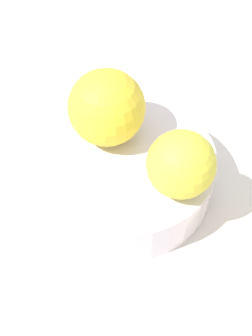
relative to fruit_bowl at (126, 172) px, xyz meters
The scene contains 4 objects.
ground_plane 3.57cm from the fruit_bowl, ahead, with size 110.00×110.00×2.00cm, color silver.
fruit_bowl is the anchor object (origin of this frame).
orange_in_bowl_0 7.72cm from the fruit_bowl, 71.49° to the right, with size 8.04×8.04×8.04cm, color yellow.
orange_in_bowl_1 8.91cm from the fruit_bowl, 127.80° to the left, with size 6.63×6.63×6.63cm, color yellow.
Camera 1 is at (7.53, 27.85, 39.69)cm, focal length 45.53 mm.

